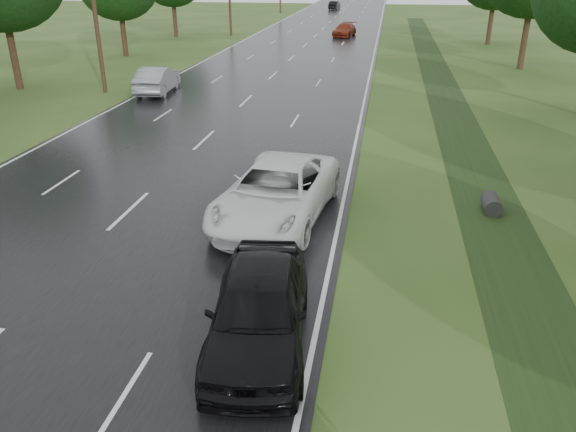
{
  "coord_description": "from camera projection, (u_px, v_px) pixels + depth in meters",
  "views": [
    {
      "loc": [
        7.84,
        -7.43,
        7.32
      ],
      "look_at": [
        5.6,
        5.69,
        1.3
      ],
      "focal_mm": 35.0,
      "sensor_mm": 36.0,
      "label": 1
    }
  ],
  "objects": [
    {
      "name": "center_line",
      "position": [
        300.0,
        50.0,
        51.29
      ],
      "size": [
        0.12,
        180.0,
        0.01
      ],
      "primitive_type": "cube",
      "color": "silver",
      "rests_on": "road"
    },
    {
      "name": "silver_sedan",
      "position": [
        157.0,
        80.0,
        34.03
      ],
      "size": [
        2.16,
        4.95,
        1.58
      ],
      "primitive_type": "imported",
      "rotation": [
        0.0,
        0.0,
        3.24
      ],
      "color": "gray",
      "rests_on": "road"
    },
    {
      "name": "edge_stripe_east",
      "position": [
        375.0,
        52.0,
        50.25
      ],
      "size": [
        0.12,
        180.0,
        0.01
      ],
      "primitive_type": "cube",
      "color": "silver",
      "rests_on": "road"
    },
    {
      "name": "road",
      "position": [
        300.0,
        50.0,
        51.3
      ],
      "size": [
        14.0,
        180.0,
        0.04
      ],
      "primitive_type": "cube",
      "color": "black",
      "rests_on": "ground"
    },
    {
      "name": "drainage_ditch",
      "position": [
        461.0,
        135.0,
        25.91
      ],
      "size": [
        2.2,
        120.0,
        0.56
      ],
      "color": "#1F3113",
      "rests_on": "ground"
    },
    {
      "name": "utility_pole_mid",
      "position": [
        93.0,
        3.0,
        32.62
      ],
      "size": [
        1.6,
        0.26,
        10.0
      ],
      "color": "#382217",
      "rests_on": "ground"
    },
    {
      "name": "far_car_red",
      "position": [
        345.0,
        30.0,
        60.51
      ],
      "size": [
        2.57,
        4.81,
        1.33
      ],
      "primitive_type": "imported",
      "rotation": [
        0.0,
        0.0,
        -0.16
      ],
      "color": "maroon",
      "rests_on": "road"
    },
    {
      "name": "dark_sedan",
      "position": [
        259.0,
        308.0,
        11.46
      ],
      "size": [
        2.54,
        5.11,
        1.67
      ],
      "primitive_type": "imported",
      "rotation": [
        0.0,
        0.0,
        0.12
      ],
      "color": "black",
      "rests_on": "road"
    },
    {
      "name": "far_car_dark",
      "position": [
        334.0,
        5.0,
        95.34
      ],
      "size": [
        1.76,
        4.18,
        1.34
      ],
      "primitive_type": "imported",
      "rotation": [
        0.0,
        0.0,
        3.06
      ],
      "color": "black",
      "rests_on": "road"
    },
    {
      "name": "edge_stripe_west",
      "position": [
        229.0,
        48.0,
        52.32
      ],
      "size": [
        0.12,
        180.0,
        0.01
      ],
      "primitive_type": "cube",
      "color": "silver",
      "rests_on": "road"
    },
    {
      "name": "white_pickup",
      "position": [
        277.0,
        192.0,
        17.18
      ],
      "size": [
        3.59,
        6.56,
        1.74
      ],
      "primitive_type": "imported",
      "rotation": [
        0.0,
        0.0,
        -0.11
      ],
      "color": "white",
      "rests_on": "road"
    }
  ]
}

